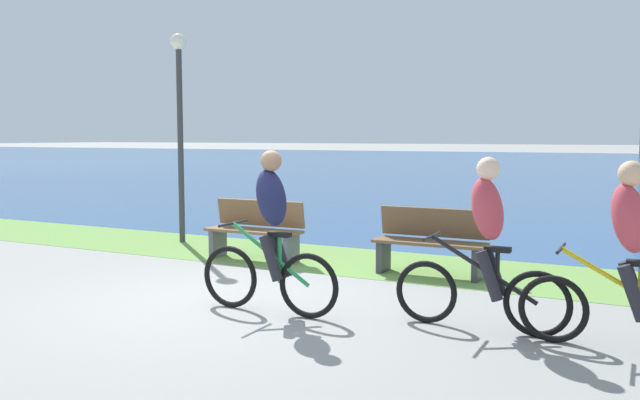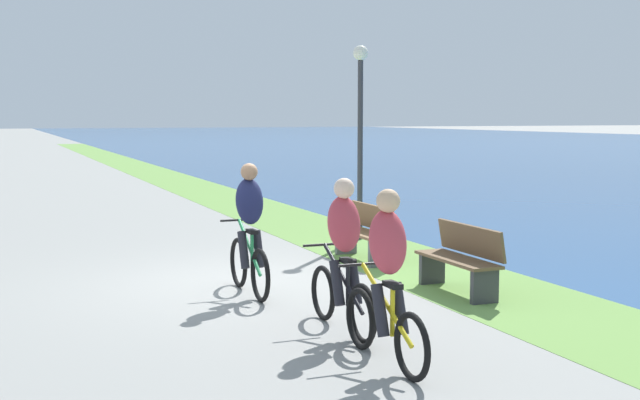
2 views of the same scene
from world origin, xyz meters
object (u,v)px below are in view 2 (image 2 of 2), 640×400
Objects in this scene: cyclist_lead at (249,231)px; cyclist_trailing at (343,256)px; cyclist_distant_rear at (387,278)px; lamppost_tall at (360,112)px; bench_far_along_path at (366,233)px; bench_near_path at (461,259)px.

cyclist_lead reaches higher than cyclist_trailing.
lamppost_tall is at bearing 157.07° from cyclist_distant_rear.
bench_far_along_path is 0.41× the size of lamppost_tall.
bench_far_along_path is at bearing 156.83° from cyclist_distant_rear.
bench_far_along_path is (-3.91, 2.10, -0.38)m from cyclist_trailing.
cyclist_distant_rear is at bearing -4.45° from cyclist_trailing.
cyclist_lead is at bearing -41.07° from lamppost_tall.
bench_far_along_path is (-1.77, 2.49, -0.39)m from cyclist_lead.
bench_near_path is 1.00× the size of bench_far_along_path.
cyclist_distant_rear is at bearing -43.47° from bench_near_path.
cyclist_trailing is 1.13× the size of bench_far_along_path.
cyclist_lead reaches higher than cyclist_distant_rear.
cyclist_trailing is 1.23m from cyclist_distant_rear.
bench_far_along_path is at bearing 151.75° from cyclist_trailing.
cyclist_trailing is at bearing -28.25° from bench_far_along_path.
cyclist_distant_rear reaches higher than bench_near_path.
bench_near_path is at bearing 136.53° from cyclist_distant_rear.
cyclist_distant_rear is at bearing -23.17° from bench_far_along_path.
cyclist_distant_rear is 0.47× the size of lamppost_tall.
bench_near_path and bench_far_along_path have the same top height.
lamppost_tall is (-4.75, 0.73, 1.94)m from bench_near_path.
lamppost_tall is at bearing 138.93° from cyclist_lead.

